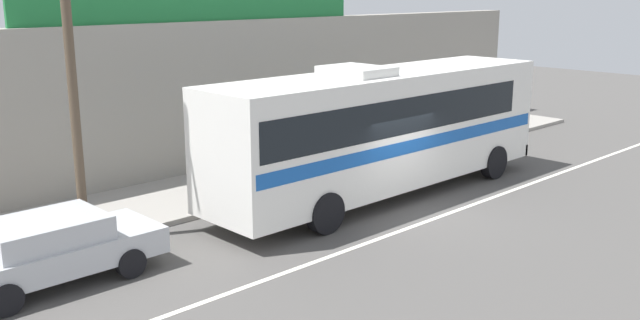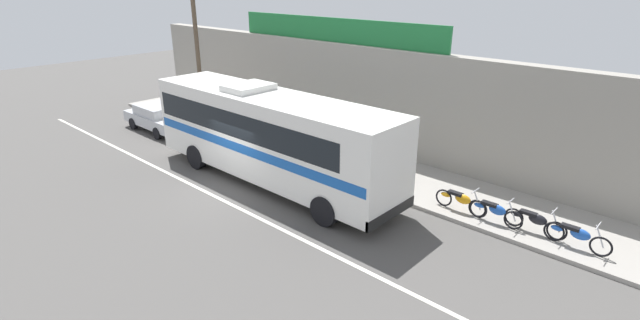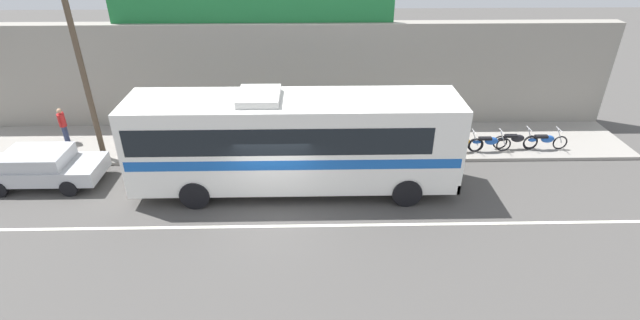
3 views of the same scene
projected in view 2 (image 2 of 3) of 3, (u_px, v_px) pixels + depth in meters
The scene contains 13 objects.
ground_plane at pixel (230, 189), 18.14m from camera, with size 70.00×70.00×0.00m, color #4F4C49.
sidewalk_slab at pixel (320, 153), 21.69m from camera, with size 30.00×3.60×0.14m, color gray.
storefront_facade at pixel (351, 95), 22.32m from camera, with size 30.00×0.70×4.80m, color gray.
storefront_billboard at pixel (333, 30), 21.98m from camera, with size 12.18×0.12×1.10m, color #1E7538.
road_center_stripe at pixel (213, 195), 17.59m from camera, with size 30.00×0.14×0.01m, color silver.
intercity_bus at pixel (268, 132), 18.07m from camera, with size 11.51×2.67×3.78m.
parked_car at pixel (159, 117), 24.82m from camera, with size 4.32×1.91×1.37m.
utility_pole at pixel (198, 53), 23.86m from camera, with size 1.60×0.22×7.57m.
motorcycle_orange at pixel (534, 220), 14.62m from camera, with size 1.93×0.56×0.94m.
motorcycle_green at pixel (494, 211), 15.22m from camera, with size 1.83×0.56×0.94m.
motorcycle_red at pixel (576, 235), 13.78m from camera, with size 1.90×0.56×0.94m.
motorcycle_blue at pixel (460, 200), 15.96m from camera, with size 1.90×0.56×0.94m.
pedestrian_far_right at pixel (203, 98), 27.30m from camera, with size 0.30×0.48×1.59m.
Camera 2 is at (13.72, -9.80, 7.64)m, focal length 26.29 mm.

